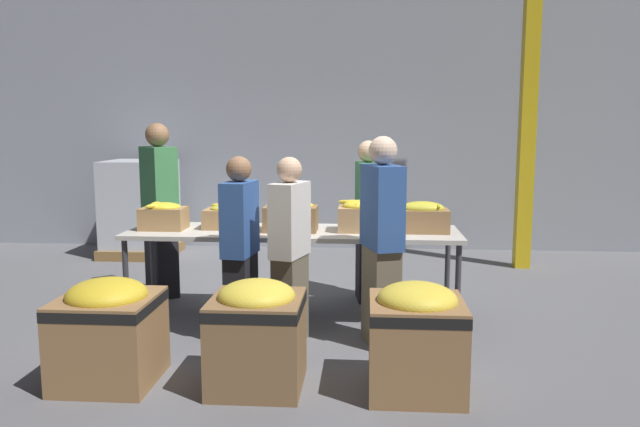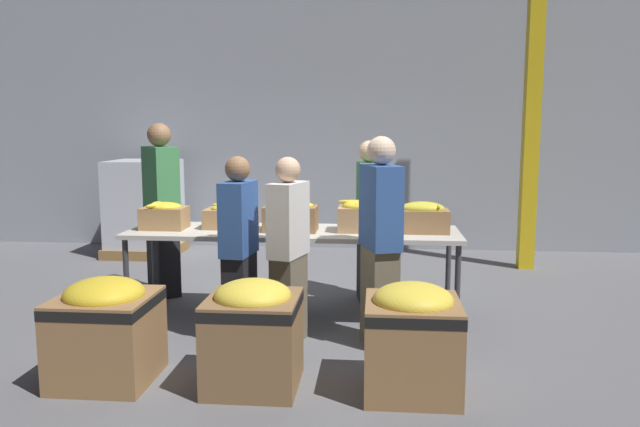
% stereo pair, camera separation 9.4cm
% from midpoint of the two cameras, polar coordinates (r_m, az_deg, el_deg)
% --- Properties ---
extents(ground_plane, '(30.00, 30.00, 0.00)m').
position_cam_midpoint_polar(ground_plane, '(5.88, -1.96, -9.37)').
color(ground_plane, slate).
extents(wall_back, '(16.00, 0.08, 4.00)m').
position_cam_midpoint_polar(wall_back, '(8.93, 0.71, 9.62)').
color(wall_back, '#9399A3').
rests_on(wall_back, ground_plane).
extents(sorting_table, '(3.01, 0.82, 0.81)m').
position_cam_midpoint_polar(sorting_table, '(5.69, -2.00, -2.03)').
color(sorting_table, beige).
rests_on(sorting_table, ground_plane).
extents(banana_box_0, '(0.40, 0.32, 0.25)m').
position_cam_midpoint_polar(banana_box_0, '(5.91, -13.61, -0.15)').
color(banana_box_0, '#A37A4C').
rests_on(banana_box_0, sorting_table).
extents(banana_box_1, '(0.47, 0.33, 0.24)m').
position_cam_midpoint_polar(banana_box_1, '(5.86, -7.68, -0.21)').
color(banana_box_1, '#A37A4C').
rests_on(banana_box_1, sorting_table).
extents(banana_box_2, '(0.48, 0.31, 0.28)m').
position_cam_midpoint_polar(banana_box_2, '(5.63, -2.22, -0.18)').
color(banana_box_2, olive).
rests_on(banana_box_2, sorting_table).
extents(banana_box_3, '(0.43, 0.31, 0.29)m').
position_cam_midpoint_polar(banana_box_3, '(5.62, 4.30, -0.17)').
color(banana_box_3, tan).
rests_on(banana_box_3, sorting_table).
extents(banana_box_4, '(0.47, 0.29, 0.28)m').
position_cam_midpoint_polar(banana_box_4, '(5.64, 9.81, -0.32)').
color(banana_box_4, olive).
rests_on(banana_box_4, sorting_table).
extents(volunteer_0, '(0.27, 0.46, 1.61)m').
position_cam_midpoint_polar(volunteer_0, '(6.26, 4.91, -0.77)').
color(volunteer_0, black).
rests_on(volunteer_0, ground_plane).
extents(volunteer_1, '(0.25, 0.43, 1.52)m').
position_cam_midpoint_polar(volunteer_1, '(5.10, -6.88, -3.37)').
color(volunteer_1, black).
rests_on(volunteer_1, ground_plane).
extents(volunteer_2, '(0.36, 0.50, 1.68)m').
position_cam_midpoint_polar(volunteer_2, '(4.97, 6.06, -2.71)').
color(volunteer_2, '#6B604C').
rests_on(volunteer_2, ground_plane).
extents(volunteer_3, '(0.48, 0.52, 1.78)m').
position_cam_midpoint_polar(volunteer_3, '(6.61, -13.87, 0.24)').
color(volunteer_3, black).
rests_on(volunteer_3, ground_plane).
extents(volunteer_4, '(0.31, 0.45, 1.51)m').
position_cam_midpoint_polar(volunteer_4, '(5.02, -2.36, -3.52)').
color(volunteer_4, '#6B604C').
rests_on(volunteer_4, ground_plane).
extents(donation_bin_0, '(0.65, 0.65, 0.73)m').
position_cam_midpoint_polar(donation_bin_0, '(4.59, -18.42, -9.82)').
color(donation_bin_0, olive).
rests_on(donation_bin_0, ground_plane).
extents(donation_bin_1, '(0.61, 0.61, 0.74)m').
position_cam_midpoint_polar(donation_bin_1, '(4.29, -5.49, -10.61)').
color(donation_bin_1, olive).
rests_on(donation_bin_1, ground_plane).
extents(donation_bin_2, '(0.62, 0.62, 0.74)m').
position_cam_midpoint_polar(donation_bin_2, '(4.23, 9.08, -10.94)').
color(donation_bin_2, olive).
rests_on(donation_bin_2, ground_plane).
extents(support_pillar, '(0.18, 0.18, 4.00)m').
position_cam_midpoint_polar(support_pillar, '(8.02, 19.16, 9.35)').
color(support_pillar, gold).
rests_on(support_pillar, ground_plane).
extents(pallet_stack_0, '(0.94, 0.94, 1.29)m').
position_cam_midpoint_polar(pallet_stack_0, '(8.82, -15.46, 0.45)').
color(pallet_stack_0, olive).
rests_on(pallet_stack_0, ground_plane).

